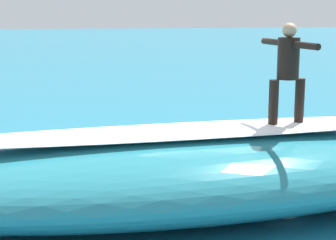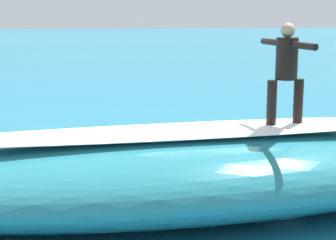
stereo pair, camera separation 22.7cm
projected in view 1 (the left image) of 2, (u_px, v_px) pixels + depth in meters
ground_plane at (206, 166)px, 10.55m from camera, size 120.00×120.00×0.00m
wave_crest at (188, 172)px, 8.22m from camera, size 9.81×4.13×1.12m
wave_foam_lip at (189, 131)px, 8.10m from camera, size 8.17×1.98×0.08m
surfboard_riding at (286, 126)px, 8.45m from camera, size 2.32×1.05×0.06m
surfer_riding at (288, 66)px, 8.28m from camera, size 0.56×1.36×1.45m
surfboard_paddling at (79, 155)px, 11.17m from camera, size 2.31×0.61×0.07m
surfer_paddling at (72, 148)px, 11.12m from camera, size 1.60×0.30×0.29m
foam_patch_near at (281, 211)px, 8.10m from camera, size 0.63×0.52×0.12m
foam_patch_mid at (200, 190)px, 9.05m from camera, size 1.26×1.27×0.09m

